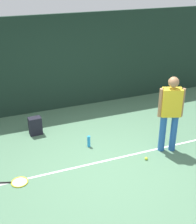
{
  "coord_description": "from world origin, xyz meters",
  "views": [
    {
      "loc": [
        -2.07,
        -4.87,
        3.73
      ],
      "look_at": [
        0.0,
        0.4,
        1.0
      ],
      "focal_mm": 49.59,
      "sensor_mm": 36.0,
      "label": 1
    }
  ],
  "objects_px": {
    "tennis_racket": "(18,182)",
    "backpack": "(35,126)",
    "water_bottle": "(89,141)",
    "tennis_ball_near_player": "(146,158)",
    "tennis_player": "(170,110)"
  },
  "relations": [
    {
      "from": "tennis_racket",
      "to": "backpack",
      "type": "bearing_deg",
      "value": 85.84
    },
    {
      "from": "water_bottle",
      "to": "tennis_ball_near_player",
      "type": "bearing_deg",
      "value": -44.7
    },
    {
      "from": "backpack",
      "to": "tennis_ball_near_player",
      "type": "xyz_separation_m",
      "value": [
        1.94,
        -1.95,
        -0.18
      ]
    },
    {
      "from": "water_bottle",
      "to": "tennis_racket",
      "type": "bearing_deg",
      "value": -157.09
    },
    {
      "from": "tennis_player",
      "to": "tennis_ball_near_player",
      "type": "relative_size",
      "value": 25.76
    },
    {
      "from": "backpack",
      "to": "water_bottle",
      "type": "distance_m",
      "value": 1.43
    },
    {
      "from": "tennis_racket",
      "to": "water_bottle",
      "type": "bearing_deg",
      "value": 40.2
    },
    {
      "from": "tennis_player",
      "to": "backpack",
      "type": "relative_size",
      "value": 3.86
    },
    {
      "from": "backpack",
      "to": "water_bottle",
      "type": "relative_size",
      "value": 1.67
    },
    {
      "from": "tennis_player",
      "to": "water_bottle",
      "type": "xyz_separation_m",
      "value": [
        -1.55,
        0.75,
        -0.84
      ]
    },
    {
      "from": "backpack",
      "to": "tennis_ball_near_player",
      "type": "relative_size",
      "value": 6.67
    },
    {
      "from": "tennis_ball_near_player",
      "to": "backpack",
      "type": "bearing_deg",
      "value": 134.84
    },
    {
      "from": "tennis_racket",
      "to": "backpack",
      "type": "height_order",
      "value": "backpack"
    },
    {
      "from": "backpack",
      "to": "tennis_ball_near_player",
      "type": "distance_m",
      "value": 2.76
    },
    {
      "from": "tennis_racket",
      "to": "tennis_player",
      "type": "bearing_deg",
      "value": 16.54
    }
  ]
}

